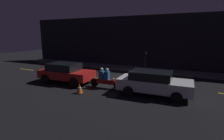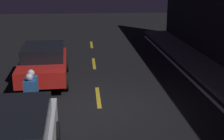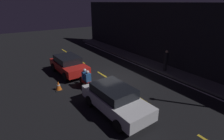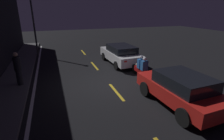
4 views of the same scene
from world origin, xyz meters
name	(u,v)px [view 3 (image 3 of 4)]	position (x,y,z in m)	size (l,w,h in m)	color
ground_plane	(111,80)	(0.00, 0.00, 0.00)	(56.00, 56.00, 0.00)	black
raised_curb	(157,66)	(0.00, 4.99, 0.08)	(28.00, 1.67, 0.15)	#4C4C4F
building_front	(168,36)	(0.00, 5.98, 2.73)	(28.00, 0.30, 5.46)	black
lane_dash_a	(65,51)	(-10.00, 0.00, 0.00)	(2.00, 0.14, 0.01)	gold
lane_dash_b	(80,61)	(-5.50, 0.00, 0.00)	(2.00, 0.14, 0.01)	gold
lane_dash_c	(104,76)	(-1.00, 0.00, 0.00)	(2.00, 0.14, 0.01)	gold
lane_dash_d	(143,100)	(3.50, 0.00, 0.00)	(2.00, 0.14, 0.01)	gold
lane_solid_kerb	(148,70)	(0.00, 3.90, 0.00)	(25.20, 0.14, 0.01)	silver
taxi_red	(69,64)	(-3.06, -2.09, 0.77)	(4.09, 2.07, 1.43)	red
sedan_white	(115,99)	(3.44, -2.01, 0.75)	(4.30, 2.03, 1.41)	silver
motorcycle	(87,80)	(0.24, -2.08, 0.63)	(2.32, 0.38, 1.36)	black
traffic_cone_near	(58,86)	(-0.62, -3.75, 0.30)	(0.51, 0.51, 0.62)	black
pedestrian	(166,60)	(1.21, 4.57, 1.05)	(0.34, 0.34, 1.74)	black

